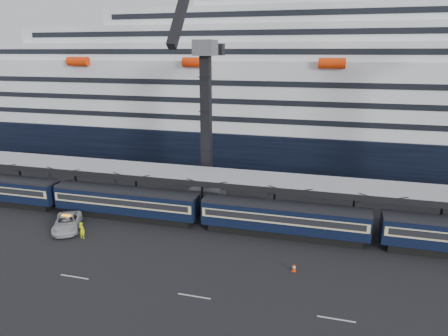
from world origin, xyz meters
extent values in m
plane|color=black|center=(0.00, 0.00, 0.00)|extent=(260.00, 260.00, 0.00)
cube|color=beige|center=(-26.00, -4.00, 0.01)|extent=(3.00, 0.15, 0.02)
cube|color=beige|center=(-14.00, -4.00, 0.01)|extent=(3.00, 0.15, 0.02)
cube|color=beige|center=(-2.00, -4.00, 0.01)|extent=(3.00, 0.15, 0.02)
cube|color=black|center=(-28.00, 10.00, 0.45)|extent=(17.48, 2.40, 0.90)
cube|color=black|center=(-28.00, 10.00, 2.25)|extent=(19.00, 2.80, 2.70)
cube|color=beige|center=(-28.00, 10.00, 2.55)|extent=(18.62, 2.92, 1.05)
cube|color=black|center=(-28.00, 10.00, 2.60)|extent=(17.86, 2.98, 0.70)
cube|color=black|center=(-28.00, 10.00, 3.75)|extent=(19.00, 2.50, 0.35)
cube|color=black|center=(-8.00, 10.00, 0.45)|extent=(17.48, 2.40, 0.90)
cube|color=black|center=(-8.00, 10.00, 2.25)|extent=(19.00, 2.80, 2.70)
cube|color=beige|center=(-8.00, 10.00, 2.55)|extent=(18.62, 2.92, 1.05)
cube|color=black|center=(-8.00, 10.00, 2.60)|extent=(17.86, 2.98, 0.70)
cube|color=black|center=(-8.00, 10.00, 3.75)|extent=(19.00, 2.50, 0.35)
cube|color=#999BA1|center=(0.00, 14.00, 5.40)|extent=(130.00, 6.00, 0.25)
cube|color=black|center=(0.00, 11.00, 5.10)|extent=(130.00, 0.25, 0.70)
cube|color=black|center=(0.00, 17.00, 5.10)|extent=(130.00, 0.25, 0.70)
cube|color=black|center=(-50.00, 16.80, 2.70)|extent=(0.25, 0.25, 5.40)
cube|color=black|center=(-40.00, 11.20, 2.70)|extent=(0.25, 0.25, 5.40)
cube|color=black|center=(-40.00, 16.80, 2.70)|extent=(0.25, 0.25, 5.40)
cube|color=black|center=(-30.00, 11.20, 2.70)|extent=(0.25, 0.25, 5.40)
cube|color=black|center=(-30.00, 16.80, 2.70)|extent=(0.25, 0.25, 5.40)
cube|color=black|center=(-20.00, 11.20, 2.70)|extent=(0.25, 0.25, 5.40)
cube|color=black|center=(-20.00, 16.80, 2.70)|extent=(0.25, 0.25, 5.40)
cube|color=black|center=(-10.00, 11.20, 2.70)|extent=(0.25, 0.25, 5.40)
cube|color=black|center=(-10.00, 16.80, 2.70)|extent=(0.25, 0.25, 5.40)
cube|color=black|center=(0.00, 11.20, 2.70)|extent=(0.25, 0.25, 5.40)
cube|color=black|center=(0.00, 16.80, 2.70)|extent=(0.25, 0.25, 5.40)
cube|color=black|center=(10.00, 16.80, 2.70)|extent=(0.25, 0.25, 5.40)
cube|color=black|center=(0.00, 46.00, 3.50)|extent=(200.00, 28.00, 7.00)
cube|color=white|center=(0.00, 46.00, 13.00)|extent=(190.00, 26.88, 12.00)
cube|color=white|center=(0.00, 46.00, 20.50)|extent=(160.00, 24.64, 3.00)
cube|color=black|center=(0.00, 33.63, 20.50)|extent=(153.60, 0.12, 0.90)
cube|color=white|center=(0.00, 46.00, 23.50)|extent=(124.00, 21.84, 3.00)
cube|color=black|center=(0.00, 35.03, 23.50)|extent=(119.04, 0.12, 0.90)
cube|color=white|center=(0.00, 46.00, 26.50)|extent=(90.00, 19.04, 3.00)
cube|color=black|center=(0.00, 36.43, 26.50)|extent=(86.40, 0.12, 0.90)
cylinder|color=#F63307|center=(-48.00, 31.96, 18.80)|extent=(4.00, 1.60, 1.60)
cylinder|color=#F63307|center=(-26.00, 31.96, 18.80)|extent=(4.00, 1.60, 1.60)
cylinder|color=#F63307|center=(-4.00, 31.96, 18.80)|extent=(4.00, 1.60, 1.60)
cube|color=#52545A|center=(-20.00, 19.00, 1.00)|extent=(4.50, 4.50, 2.00)
cube|color=black|center=(-20.00, 19.00, 11.00)|extent=(1.30, 1.30, 18.00)
cube|color=#52545A|center=(-20.00, 19.00, 21.00)|extent=(2.60, 3.20, 2.00)
cube|color=black|center=(-20.00, 21.52, 21.00)|extent=(0.90, 5.04, 0.90)
cube|color=black|center=(-20.00, 24.04, 20.80)|extent=(2.20, 1.60, 1.60)
imported|color=#AEB1B6|center=(-33.20, 5.02, 0.86)|extent=(5.40, 6.79, 1.72)
imported|color=#D4E90C|center=(-30.04, 3.35, 0.99)|extent=(0.78, 0.57, 1.98)
cube|color=#F63307|center=(-32.45, 5.65, 0.02)|extent=(0.42, 0.42, 0.04)
cone|color=#F63307|center=(-32.45, 5.65, 0.44)|extent=(0.35, 0.35, 0.80)
cylinder|color=white|center=(-32.45, 5.65, 0.44)|extent=(0.30, 0.30, 0.13)
cube|color=#F63307|center=(-5.99, 2.47, 0.02)|extent=(0.42, 0.42, 0.04)
cone|color=#F63307|center=(-5.99, 2.47, 0.44)|extent=(0.36, 0.36, 0.80)
cylinder|color=white|center=(-5.99, 2.47, 0.44)|extent=(0.30, 0.30, 0.13)
camera|label=1|loc=(-3.64, -32.56, 20.58)|focal=32.00mm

